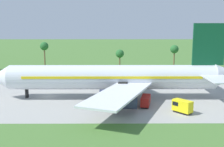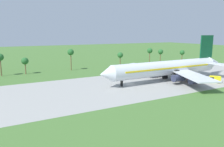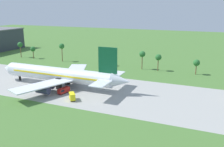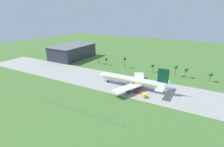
# 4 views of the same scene
# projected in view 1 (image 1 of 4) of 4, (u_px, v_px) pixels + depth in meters

# --- Properties ---
(ground_plane) EXTENTS (600.00, 600.00, 0.00)m
(ground_plane) POSITION_uv_depth(u_px,v_px,m) (48.00, 96.00, 78.12)
(ground_plane) COLOR #477233
(taxiway_strip) EXTENTS (320.00, 44.00, 0.02)m
(taxiway_strip) POSITION_uv_depth(u_px,v_px,m) (48.00, 96.00, 78.12)
(taxiway_strip) COLOR #9E9E99
(taxiway_strip) RESTS_ON ground_plane
(jet_airliner) EXTENTS (68.35, 53.99, 20.05)m
(jet_airliner) POSITION_uv_depth(u_px,v_px,m) (119.00, 77.00, 75.39)
(jet_airliner) COLOR silver
(jet_airliner) RESTS_ON ground_plane
(baggage_tug) EXTENTS (4.40, 4.70, 2.95)m
(baggage_tug) POSITION_uv_depth(u_px,v_px,m) (182.00, 106.00, 63.20)
(baggage_tug) COLOR black
(baggage_tug) RESTS_ON ground_plane
(catering_van) EXTENTS (3.17, 5.96, 2.45)m
(catering_van) POSITION_uv_depth(u_px,v_px,m) (146.00, 101.00, 68.32)
(catering_van) COLOR black
(catering_van) RESTS_ON ground_plane
(palm_tree_row) EXTENTS (126.23, 3.60, 12.28)m
(palm_tree_row) POSITION_uv_depth(u_px,v_px,m) (104.00, 52.00, 120.96)
(palm_tree_row) COLOR brown
(palm_tree_row) RESTS_ON ground_plane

